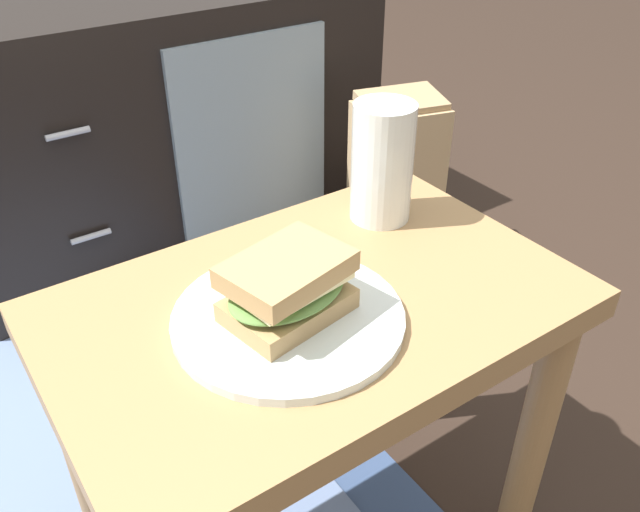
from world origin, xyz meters
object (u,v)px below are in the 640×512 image
tv_cabinet (161,122)px  plate (288,318)px  paper_bag (396,183)px  sandwich_front (287,288)px  beer_glass (382,165)px

tv_cabinet → plate: 1.02m
paper_bag → sandwich_front: bearing=-138.7°
plate → sandwich_front: size_ratio=1.65×
paper_bag → tv_cabinet: bearing=132.1°
tv_cabinet → paper_bag: 0.56m
tv_cabinet → sandwich_front: tv_cabinet is taller
tv_cabinet → plate: tv_cabinet is taller
sandwich_front → beer_glass: size_ratio=0.96×
plate → beer_glass: beer_glass is taller
tv_cabinet → paper_bag: (0.37, -0.41, -0.09)m
tv_cabinet → sandwich_front: (-0.26, -0.97, 0.21)m
plate → sandwich_front: (-0.00, -0.00, 0.04)m
plate → paper_bag: plate is taller
tv_cabinet → plate: bearing=-105.0°
sandwich_front → paper_bag: 0.89m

